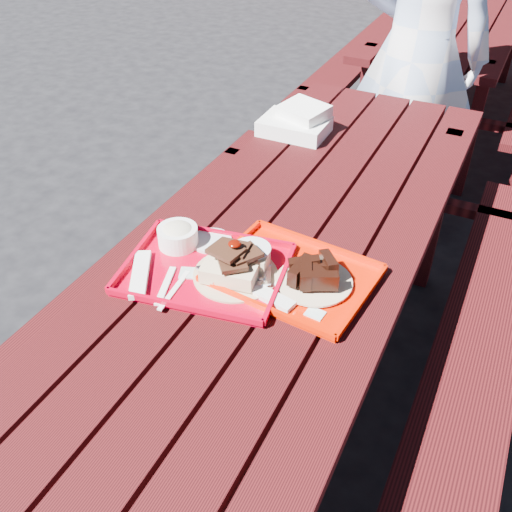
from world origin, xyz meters
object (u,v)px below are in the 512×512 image
picnic_table_near (278,297)px  picnic_table_far (456,39)px  near_tray (208,259)px  far_tray (289,273)px  person (418,54)px

picnic_table_near → picnic_table_far: same height
picnic_table_far → near_tray: (-0.13, -2.97, 0.22)m
near_tray → picnic_table_near: bearing=53.1°
far_tray → person: bearing=92.2°
near_tray → person: 1.63m
picnic_table_near → far_tray: size_ratio=5.61×
picnic_table_near → person: size_ratio=1.39×
picnic_table_far → far_tray: size_ratio=5.61×
picnic_table_near → person: (0.02, 1.45, 0.30)m
picnic_table_far → near_tray: 2.98m
picnic_table_near → picnic_table_far: size_ratio=1.00×
picnic_table_near → near_tray: 0.31m
picnic_table_near → far_tray: 0.26m
far_tray → person: person is taller
near_tray → far_tray: 0.22m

